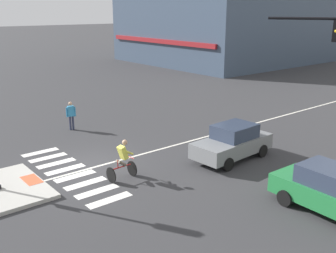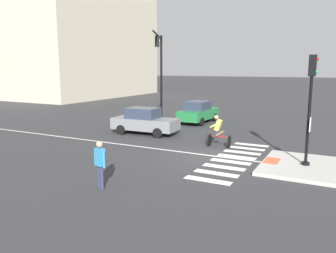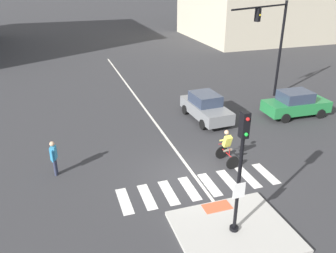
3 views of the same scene
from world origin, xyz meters
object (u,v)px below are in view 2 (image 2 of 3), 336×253
Objects in this scene: signal_pole at (310,100)px; pedestrian_at_curb_left at (100,161)px; traffic_light_mast at (160,63)px; car_grey_eastbound_mid at (145,121)px; car_green_cross_right at (198,112)px; cyclist at (218,131)px.

signal_pole is 2.66× the size of pedestrian_at_curb_left.
pedestrian_at_curb_left is at bearing 134.18° from signal_pole.
traffic_light_mast reaches higher than car_grey_eastbound_mid.
car_green_cross_right is 0.99× the size of car_grey_eastbound_mid.
car_grey_eastbound_mid is 5.42m from cyclist.
cyclist is (-1.26, -5.27, 0.06)m from car_grey_eastbound_mid.
car_green_cross_right is at bearing 43.69° from signal_pole.
pedestrian_at_curb_left is at bearing -157.29° from car_grey_eastbound_mid.
car_green_cross_right is (-0.02, -3.30, -3.63)m from traffic_light_mast.
car_grey_eastbound_mid is (3.24, 9.75, -2.02)m from signal_pole.
car_grey_eastbound_mid is at bearing 22.71° from pedestrian_at_curb_left.
traffic_light_mast is 16.17m from pedestrian_at_curb_left.
car_green_cross_right is 2.47× the size of cyclist.
pedestrian_at_curb_left is at bearing -170.28° from car_green_cross_right.
cyclist is at bearing -10.85° from pedestrian_at_curb_left.
car_grey_eastbound_mid is at bearing 76.55° from cyclist.
pedestrian_at_curb_left is at bearing 169.15° from cyclist.
cyclist reaches higher than car_green_cross_right.
signal_pole is at bearing -113.90° from cyclist.
signal_pole is 1.06× the size of car_grey_eastbound_mid.
traffic_light_mast is at bearing 46.58° from cyclist.
traffic_light_mast is 10.67m from cyclist.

